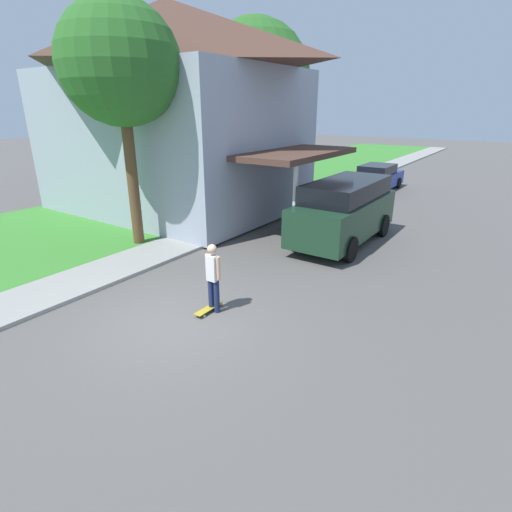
# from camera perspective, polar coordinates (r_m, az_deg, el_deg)

# --- Properties ---
(ground_plane) EXTENTS (120.00, 120.00, 0.00)m
(ground_plane) POSITION_cam_1_polar(r_m,az_deg,el_deg) (9.21, -11.78, -9.09)
(ground_plane) COLOR #54514F
(lawn) EXTENTS (10.00, 80.00, 0.08)m
(lawn) POSITION_cam_1_polar(r_m,az_deg,el_deg) (18.57, -15.87, 5.88)
(lawn) COLOR #387F2D
(lawn) RESTS_ON ground_plane
(sidewalk) EXTENTS (1.80, 80.00, 0.10)m
(sidewalk) POSITION_cam_1_polar(r_m,az_deg,el_deg) (15.53, -5.27, 3.84)
(sidewalk) COLOR gray
(sidewalk) RESTS_ON ground_plane
(house) EXTENTS (12.95, 8.43, 8.51)m
(house) POSITION_cam_1_polar(r_m,az_deg,el_deg) (18.85, -11.80, 20.15)
(house) COLOR #99A3B2
(house) RESTS_ON lawn
(lawn_tree_near) EXTENTS (3.65, 3.65, 7.45)m
(lawn_tree_near) POSITION_cam_1_polar(r_m,az_deg,el_deg) (13.80, -18.84, 24.42)
(lawn_tree_near) COLOR brown
(lawn_tree_near) RESTS_ON lawn
(lawn_tree_far) EXTENTS (4.90, 4.90, 8.08)m
(lawn_tree_far) POSITION_cam_1_polar(r_m,az_deg,el_deg) (19.44, -0.15, 24.06)
(lawn_tree_far) COLOR brown
(lawn_tree_far) RESTS_ON lawn
(suv_parked) EXTENTS (2.08, 5.10, 2.17)m
(suv_parked) POSITION_cam_1_polar(r_m,az_deg,el_deg) (14.11, 12.52, 6.39)
(suv_parked) COLOR #193823
(suv_parked) RESTS_ON ground_plane
(car_down_street) EXTENTS (1.92, 4.42, 1.45)m
(car_down_street) POSITION_cam_1_polar(r_m,az_deg,el_deg) (24.12, 16.90, 10.64)
(car_down_street) COLOR navy
(car_down_street) RESTS_ON ground_plane
(skateboarder) EXTENTS (0.41, 0.22, 1.65)m
(skateboarder) POSITION_cam_1_polar(r_m,az_deg,el_deg) (9.09, -6.16, -2.75)
(skateboarder) COLOR #192347
(skateboarder) RESTS_ON ground_plane
(skateboard) EXTENTS (0.21, 0.82, 0.10)m
(skateboard) POSITION_cam_1_polar(r_m,az_deg,el_deg) (9.43, -6.78, -7.47)
(skateboard) COLOR #A89323
(skateboard) RESTS_ON ground_plane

